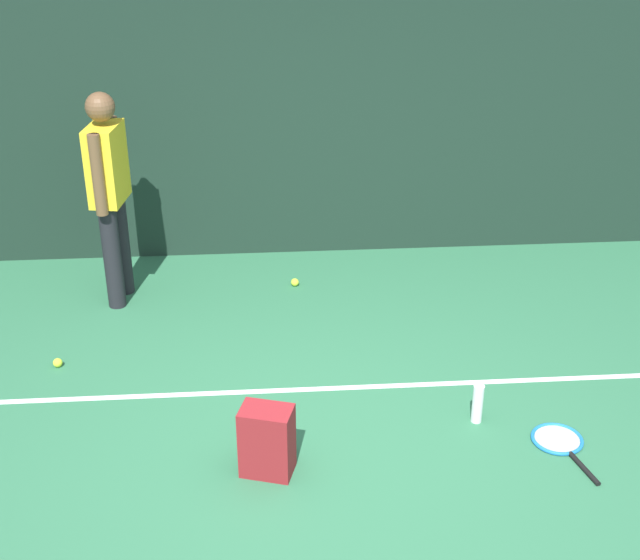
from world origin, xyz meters
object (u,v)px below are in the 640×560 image
tennis_player (109,187)px  tennis_ball_near_player (295,282)px  tennis_ball_mid_court (58,363)px  water_bottle (478,404)px  tennis_racket (560,442)px  backpack (268,441)px

tennis_player → tennis_ball_near_player: size_ratio=25.76×
tennis_ball_near_player → tennis_ball_mid_court: size_ratio=1.00×
tennis_player → tennis_ball_mid_court: tennis_player is taller
tennis_player → tennis_ball_mid_court: size_ratio=25.76×
tennis_ball_near_player → tennis_player: bearing=-175.3°
tennis_player → water_bottle: size_ratio=6.33×
tennis_racket → water_bottle: 0.55m
tennis_player → water_bottle: tennis_player is taller
tennis_racket → water_bottle: (-0.46, 0.27, 0.12)m
tennis_ball_mid_court → water_bottle: size_ratio=0.25×
backpack → tennis_ball_near_player: (0.27, 2.37, -0.18)m
tennis_racket → tennis_ball_mid_court: tennis_ball_mid_court is taller
tennis_player → water_bottle: 3.22m
tennis_ball_mid_court → water_bottle: 2.94m
tennis_player → tennis_ball_near_player: tennis_player is taller
tennis_player → water_bottle: bearing=-118.0°
tennis_racket → tennis_player: bearing=40.6°
tennis_ball_near_player → water_bottle: size_ratio=0.25×
tennis_ball_near_player → tennis_racket: bearing=-55.7°
tennis_player → water_bottle: (2.49, -1.87, -0.83)m
tennis_racket → tennis_ball_near_player: bearing=20.8°
tennis_racket → tennis_ball_mid_court: 3.46m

